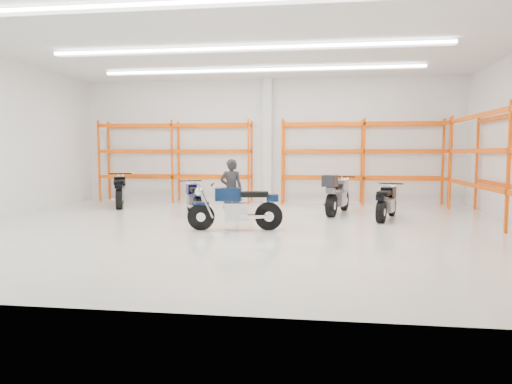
# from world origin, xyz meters

# --- Properties ---
(ground) EXTENTS (14.00, 14.00, 0.00)m
(ground) POSITION_xyz_m (0.00, 0.00, 0.00)
(ground) COLOR silver
(ground) RESTS_ON ground
(room_shell) EXTENTS (14.02, 12.02, 4.51)m
(room_shell) POSITION_xyz_m (0.00, 0.03, 3.28)
(room_shell) COLOR white
(room_shell) RESTS_ON ground
(motorcycle_main) EXTENTS (2.24, 0.74, 1.10)m
(motorcycle_main) POSITION_xyz_m (0.01, -0.37, 0.52)
(motorcycle_main) COLOR black
(motorcycle_main) RESTS_ON ground
(motorcycle_back_a) EXTENTS (1.06, 2.16, 1.11)m
(motorcycle_back_a) POSITION_xyz_m (-4.77, 3.63, 0.52)
(motorcycle_back_a) COLOR black
(motorcycle_back_a) RESTS_ON ground
(motorcycle_back_b) EXTENTS (1.01, 1.87, 0.99)m
(motorcycle_back_b) POSITION_xyz_m (-1.77, 2.07, 0.46)
(motorcycle_back_b) COLOR black
(motorcycle_back_b) RESTS_ON ground
(motorcycle_back_c) EXTENTS (1.03, 2.30, 1.20)m
(motorcycle_back_c) POSITION_xyz_m (2.39, 2.68, 0.58)
(motorcycle_back_c) COLOR black
(motorcycle_back_c) RESTS_ON ground
(motorcycle_back_d) EXTENTS (0.92, 1.91, 0.98)m
(motorcycle_back_d) POSITION_xyz_m (3.69, 1.74, 0.46)
(motorcycle_back_d) COLOR black
(motorcycle_back_d) RESTS_ON ground
(standing_man) EXTENTS (0.66, 0.49, 1.66)m
(standing_man) POSITION_xyz_m (-0.49, 1.21, 0.83)
(standing_man) COLOR black
(standing_man) RESTS_ON ground
(structural_column) EXTENTS (0.32, 0.32, 4.50)m
(structural_column) POSITION_xyz_m (0.00, 5.82, 2.25)
(structural_column) COLOR white
(structural_column) RESTS_ON ground
(pallet_racking_back_left) EXTENTS (5.67, 0.87, 3.00)m
(pallet_racking_back_left) POSITION_xyz_m (-3.40, 5.48, 1.79)
(pallet_racking_back_left) COLOR #F54D00
(pallet_racking_back_left) RESTS_ON ground
(pallet_racking_back_right) EXTENTS (5.67, 0.87, 3.00)m
(pallet_racking_back_right) POSITION_xyz_m (3.40, 5.48, 1.79)
(pallet_racking_back_right) COLOR #F54D00
(pallet_racking_back_right) RESTS_ON ground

